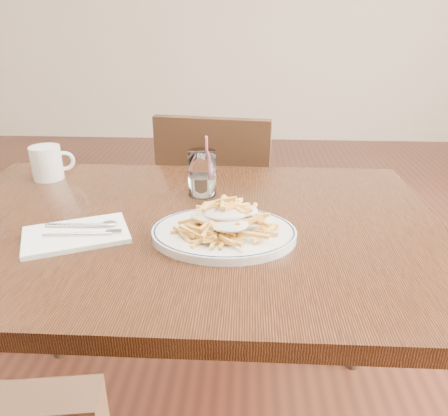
# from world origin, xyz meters

# --- Properties ---
(table) EXTENTS (1.20, 0.80, 0.75)m
(table) POSITION_xyz_m (0.00, 0.00, 0.67)
(table) COLOR black
(table) RESTS_ON ground
(chair_far) EXTENTS (0.45, 0.45, 0.87)m
(chair_far) POSITION_xyz_m (0.04, 0.64, 0.49)
(chair_far) COLOR black
(chair_far) RESTS_ON ground
(fries_plate) EXTENTS (0.36, 0.32, 0.02)m
(fries_plate) POSITION_xyz_m (0.10, -0.08, 0.76)
(fries_plate) COLOR white
(fries_plate) RESTS_ON table
(loaded_fries) EXTENTS (0.22, 0.19, 0.06)m
(loaded_fries) POSITION_xyz_m (0.10, -0.08, 0.80)
(loaded_fries) COLOR #EAAC47
(loaded_fries) RESTS_ON fries_plate
(napkin) EXTENTS (0.26, 0.22, 0.01)m
(napkin) POSITION_xyz_m (-0.22, -0.09, 0.76)
(napkin) COLOR white
(napkin) RESTS_ON table
(cutlery) EXTENTS (0.19, 0.08, 0.01)m
(cutlery) POSITION_xyz_m (-0.22, -0.09, 0.76)
(cutlery) COLOR silver
(cutlery) RESTS_ON napkin
(water_glass) EXTENTS (0.07, 0.07, 0.16)m
(water_glass) POSITION_xyz_m (0.03, 0.16, 0.80)
(water_glass) COLOR white
(water_glass) RESTS_ON table
(coffee_mug) EXTENTS (0.12, 0.09, 0.10)m
(coffee_mug) POSITION_xyz_m (-0.43, 0.26, 0.80)
(coffee_mug) COLOR white
(coffee_mug) RESTS_ON table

